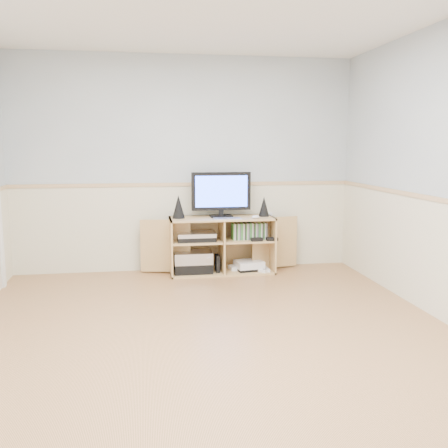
{
  "coord_description": "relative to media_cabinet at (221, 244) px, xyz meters",
  "views": [
    {
      "loc": [
        -0.48,
        -3.63,
        1.47
      ],
      "look_at": [
        0.3,
        1.2,
        0.7
      ],
      "focal_mm": 40.0,
      "sensor_mm": 36.0,
      "label": 1
    }
  ],
  "objects": [
    {
      "name": "speaker_left",
      "position": [
        -0.5,
        -0.03,
        0.45
      ],
      "size": [
        0.14,
        0.14,
        0.27
      ],
      "primitive_type": "cone",
      "color": "black",
      "rests_on": "media_cabinet"
    },
    {
      "name": "mouse",
      "position": [
        0.37,
        -0.19,
        0.34
      ],
      "size": [
        0.11,
        0.1,
        0.04
      ],
      "primitive_type": "ellipsoid",
      "rotation": [
        0.0,
        0.0,
        0.43
      ],
      "color": "white",
      "rests_on": "media_cabinet"
    },
    {
      "name": "game_cases",
      "position": [
        0.32,
        -0.07,
        0.15
      ],
      "size": [
        0.41,
        0.14,
        0.19
      ],
      "primitive_type": "cube",
      "color": "#3F8C3F",
      "rests_on": "media_cabinet"
    },
    {
      "name": "speaker_right",
      "position": [
        0.5,
        -0.03,
        0.43
      ],
      "size": [
        0.13,
        0.13,
        0.23
      ],
      "primitive_type": "cone",
      "color": "black",
      "rests_on": "media_cabinet"
    },
    {
      "name": "monitor",
      "position": [
        0.0,
        -0.01,
        0.6
      ],
      "size": [
        0.69,
        0.18,
        0.52
      ],
      "color": "black",
      "rests_on": "media_cabinet"
    },
    {
      "name": "game_consoles",
      "position": [
        0.31,
        -0.07,
        -0.26
      ],
      "size": [
        0.46,
        0.3,
        0.11
      ],
      "color": "white",
      "rests_on": "media_cabinet"
    },
    {
      "name": "keyboard",
      "position": [
        0.04,
        -0.19,
        0.32
      ],
      "size": [
        0.31,
        0.13,
        0.01
      ],
      "primitive_type": "cube",
      "rotation": [
        0.0,
        0.0,
        -0.0
      ],
      "color": "silver",
      "rests_on": "media_cabinet"
    },
    {
      "name": "room",
      "position": [
        -0.46,
        -1.93,
        0.88
      ],
      "size": [
        4.04,
        4.54,
        2.54
      ],
      "color": "tan",
      "rests_on": "ground"
    },
    {
      "name": "media_cabinet",
      "position": [
        0.0,
        0.0,
        0.0
      ],
      "size": [
        1.87,
        0.45,
        0.65
      ],
      "color": "tan",
      "rests_on": "floor"
    },
    {
      "name": "wall_outlet",
      "position": [
        0.6,
        0.18,
        0.27
      ],
      "size": [
        0.12,
        0.03,
        0.12
      ],
      "primitive_type": "cube",
      "color": "white",
      "rests_on": "wall_back"
    },
    {
      "name": "av_components",
      "position": [
        -0.32,
        -0.06,
        -0.11
      ],
      "size": [
        0.52,
        0.32,
        0.47
      ],
      "color": "black",
      "rests_on": "media_cabinet"
    }
  ]
}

